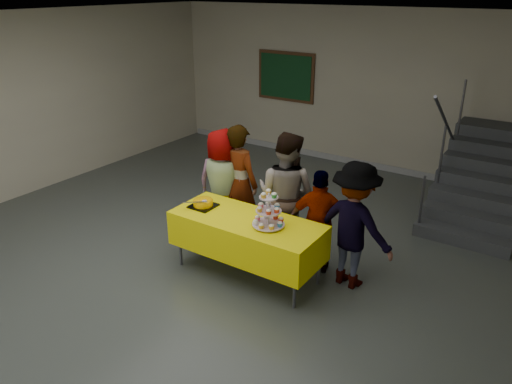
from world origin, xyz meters
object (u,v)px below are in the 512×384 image
(schoolchild_a, at_px, (223,184))
(schoolchild_e, at_px, (354,225))
(schoolchild_c, at_px, (286,194))
(noticeboard, at_px, (286,76))
(schoolchild_b, at_px, (239,183))
(bake_table, at_px, (247,235))
(cupcake_stand, at_px, (269,214))
(staircase, at_px, (486,181))
(bear_cake, at_px, (203,202))
(schoolchild_d, at_px, (320,222))

(schoolchild_a, bearing_deg, schoolchild_e, 166.96)
(schoolchild_c, bearing_deg, noticeboard, -62.40)
(schoolchild_b, xyz_separation_m, schoolchild_c, (0.75, -0.01, 0.01))
(bake_table, bearing_deg, cupcake_stand, -4.13)
(schoolchild_e, distance_m, staircase, 3.30)
(bake_table, height_order, bear_cake, bear_cake)
(cupcake_stand, bearing_deg, schoolchild_d, 58.97)
(cupcake_stand, distance_m, schoolchild_a, 1.40)
(bear_cake, height_order, schoolchild_c, schoolchild_c)
(schoolchild_e, bearing_deg, schoolchild_b, 1.90)
(staircase, bearing_deg, schoolchild_e, -105.81)
(staircase, bearing_deg, bear_cake, -126.01)
(schoolchild_c, xyz_separation_m, staircase, (1.95, 2.95, -0.35))
(schoolchild_a, xyz_separation_m, schoolchild_b, (0.22, 0.09, 0.04))
(bear_cake, distance_m, schoolchild_a, 0.73)
(bake_table, bearing_deg, bear_cake, -178.88)
(schoolchild_b, bearing_deg, schoolchild_c, -175.96)
(schoolchild_a, height_order, schoolchild_e, schoolchild_a)
(schoolchild_d, xyz_separation_m, staircase, (1.36, 3.13, -0.18))
(noticeboard, bearing_deg, schoolchild_e, -50.42)
(bear_cake, relative_size, schoolchild_a, 0.23)
(cupcake_stand, distance_m, bear_cake, 0.99)
(bear_cake, bearing_deg, schoolchild_a, 107.50)
(bake_table, bearing_deg, schoolchild_a, 142.20)
(bake_table, relative_size, schoolchild_a, 1.19)
(schoolchild_d, bearing_deg, bear_cake, 2.39)
(schoolchild_d, height_order, schoolchild_e, schoolchild_e)
(schoolchild_a, bearing_deg, bake_table, 133.14)
(cupcake_stand, bearing_deg, schoolchild_a, 149.58)
(schoolchild_c, bearing_deg, schoolchild_b, -3.77)
(staircase, xyz_separation_m, noticeboard, (-4.21, 0.84, 1.11))
(bake_table, bearing_deg, schoolchild_d, 40.27)
(schoolchild_b, bearing_deg, cupcake_stand, 145.67)
(cupcake_stand, xyz_separation_m, schoolchild_d, (0.36, 0.60, -0.26))
(schoolchild_a, bearing_deg, schoolchild_d, 167.22)
(schoolchild_b, distance_m, noticeboard, 4.13)
(schoolchild_d, bearing_deg, schoolchild_e, 153.73)
(schoolchild_e, relative_size, staircase, 0.65)
(schoolchild_b, bearing_deg, schoolchild_e, 177.38)
(bake_table, height_order, schoolchild_b, schoolchild_b)
(bear_cake, height_order, schoolchild_b, schoolchild_b)
(schoolchild_e, height_order, noticeboard, noticeboard)
(bake_table, height_order, schoolchild_e, schoolchild_e)
(schoolchild_b, relative_size, schoolchild_d, 1.24)
(bake_table, relative_size, schoolchild_e, 1.21)
(schoolchild_b, bearing_deg, schoolchild_a, 26.59)
(cupcake_stand, bearing_deg, schoolchild_c, 106.30)
(schoolchild_a, relative_size, schoolchild_e, 1.02)
(bake_table, height_order, cupcake_stand, cupcake_stand)
(schoolchild_a, bearing_deg, noticeboard, -80.70)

